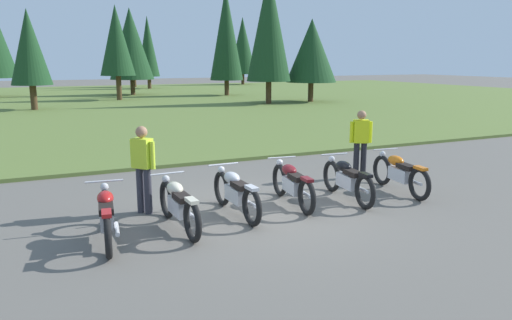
# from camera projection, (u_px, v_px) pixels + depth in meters

# --- Properties ---
(ground_plane) EXTENTS (140.00, 140.00, 0.00)m
(ground_plane) POSITION_uv_depth(u_px,v_px,m) (269.00, 211.00, 9.47)
(ground_plane) COLOR #605B54
(grass_moorland) EXTENTS (80.00, 44.00, 0.10)m
(grass_moorland) POSITION_uv_depth(u_px,v_px,m) (95.00, 103.00, 33.11)
(grass_moorland) COLOR #5B7033
(grass_moorland) RESTS_ON ground
(forest_treeline) EXTENTS (43.20, 27.22, 8.66)m
(forest_treeline) POSITION_uv_depth(u_px,v_px,m) (97.00, 38.00, 37.38)
(forest_treeline) COLOR #47331E
(forest_treeline) RESTS_ON ground
(motorcycle_red) EXTENTS (0.62, 2.10, 0.88)m
(motorcycle_red) POSITION_uv_depth(u_px,v_px,m) (107.00, 215.00, 7.80)
(motorcycle_red) COLOR black
(motorcycle_red) RESTS_ON ground
(motorcycle_cream) EXTENTS (0.62, 2.10, 0.88)m
(motorcycle_cream) POSITION_uv_depth(u_px,v_px,m) (178.00, 204.00, 8.41)
(motorcycle_cream) COLOR black
(motorcycle_cream) RESTS_ON ground
(motorcycle_silver) EXTENTS (0.62, 2.10, 0.88)m
(motorcycle_silver) POSITION_uv_depth(u_px,v_px,m) (236.00, 192.00, 9.17)
(motorcycle_silver) COLOR black
(motorcycle_silver) RESTS_ON ground
(motorcycle_maroon) EXTENTS (0.62, 2.10, 0.88)m
(motorcycle_maroon) POSITION_uv_depth(u_px,v_px,m) (292.00, 184.00, 9.82)
(motorcycle_maroon) COLOR black
(motorcycle_maroon) RESTS_ON ground
(motorcycle_black) EXTENTS (0.62, 2.10, 0.88)m
(motorcycle_black) POSITION_uv_depth(u_px,v_px,m) (347.00, 179.00, 10.18)
(motorcycle_black) COLOR black
(motorcycle_black) RESTS_ON ground
(motorcycle_orange) EXTENTS (0.62, 2.10, 0.88)m
(motorcycle_orange) POSITION_uv_depth(u_px,v_px,m) (400.00, 173.00, 10.76)
(motorcycle_orange) COLOR black
(motorcycle_orange) RESTS_ON ground
(rider_checking_bike) EXTENTS (0.40, 0.44, 1.67)m
(rider_checking_bike) POSITION_uv_depth(u_px,v_px,m) (143.00, 164.00, 9.18)
(rider_checking_bike) COLOR #2D2D38
(rider_checking_bike) RESTS_ON ground
(rider_in_hivis_vest) EXTENTS (0.51, 0.35, 1.67)m
(rider_in_hivis_vest) POSITION_uv_depth(u_px,v_px,m) (361.00, 140.00, 11.99)
(rider_in_hivis_vest) COLOR black
(rider_in_hivis_vest) RESTS_ON ground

